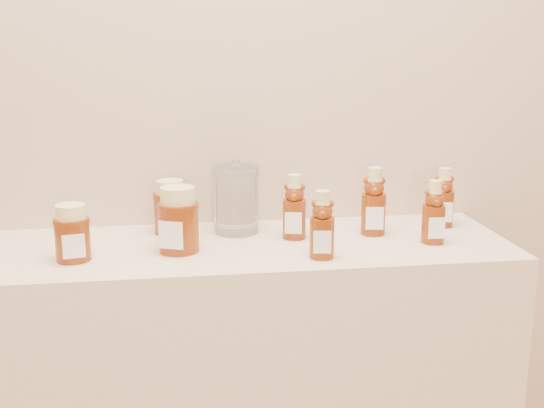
{
  "coord_description": "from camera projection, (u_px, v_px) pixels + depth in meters",
  "views": [
    {
      "loc": [
        -0.16,
        0.06,
        1.36
      ],
      "look_at": [
        0.05,
        1.52,
        1.0
      ],
      "focal_mm": 45.0,
      "sensor_mm": 36.0,
      "label": 1
    }
  ],
  "objects": [
    {
      "name": "wall_back",
      "position": [
        239.0,
        42.0,
        1.65
      ],
      "size": [
        3.5,
        0.02,
        2.7
      ],
      "primitive_type": "cube",
      "color": "tan",
      "rests_on": "ground"
    },
    {
      "name": "bear_bottle_back_left",
      "position": [
        294.0,
        202.0,
        1.59
      ],
      "size": [
        0.07,
        0.07,
        0.17
      ],
      "primitive_type": null,
      "rotation": [
        0.0,
        0.0,
        -0.26
      ],
      "color": "#5E2007",
      "rests_on": "display_table"
    },
    {
      "name": "bear_bottle_back_mid",
      "position": [
        374.0,
        197.0,
        1.62
      ],
      "size": [
        0.07,
        0.07,
        0.18
      ],
      "primitive_type": null,
      "rotation": [
        0.0,
        0.0,
        -0.18
      ],
      "color": "#5E2007",
      "rests_on": "display_table"
    },
    {
      "name": "bear_bottle_back_right",
      "position": [
        443.0,
        193.0,
        1.69
      ],
      "size": [
        0.07,
        0.07,
        0.17
      ],
      "primitive_type": null,
      "rotation": [
        0.0,
        0.0,
        -0.2
      ],
      "color": "#5E2007",
      "rests_on": "display_table"
    },
    {
      "name": "bear_bottle_front_left",
      "position": [
        322.0,
        220.0,
        1.45
      ],
      "size": [
        0.07,
        0.07,
        0.17
      ],
      "primitive_type": null,
      "rotation": [
        0.0,
        0.0,
        -0.19
      ],
      "color": "#5E2007",
      "rests_on": "display_table"
    },
    {
      "name": "bear_bottle_front_right",
      "position": [
        434.0,
        208.0,
        1.55
      ],
      "size": [
        0.06,
        0.06,
        0.17
      ],
      "primitive_type": null,
      "rotation": [
        0.0,
        0.0,
        -0.07
      ],
      "color": "#5E2007",
      "rests_on": "display_table"
    },
    {
      "name": "honey_jar_left",
      "position": [
        72.0,
        233.0,
        1.43
      ],
      "size": [
        0.09,
        0.09,
        0.12
      ],
      "primitive_type": null,
      "rotation": [
        0.0,
        0.0,
        0.18
      ],
      "color": "#5E2007",
      "rests_on": "display_table"
    },
    {
      "name": "honey_jar_back",
      "position": [
        170.0,
        207.0,
        1.63
      ],
      "size": [
        0.11,
        0.11,
        0.13
      ],
      "primitive_type": null,
      "rotation": [
        0.0,
        0.0,
        0.37
      ],
      "color": "#5E2007",
      "rests_on": "display_table"
    },
    {
      "name": "honey_jar_front",
      "position": [
        178.0,
        219.0,
        1.49
      ],
      "size": [
        0.12,
        0.12,
        0.15
      ],
      "primitive_type": null,
      "rotation": [
        0.0,
        0.0,
        -0.4
      ],
      "color": "#5E2007",
      "rests_on": "display_table"
    },
    {
      "name": "glass_canister",
      "position": [
        236.0,
        197.0,
        1.64
      ],
      "size": [
        0.12,
        0.12,
        0.18
      ],
      "primitive_type": null,
      "rotation": [
        0.0,
        0.0,
        -0.06
      ],
      "color": "white",
      "rests_on": "display_table"
    }
  ]
}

